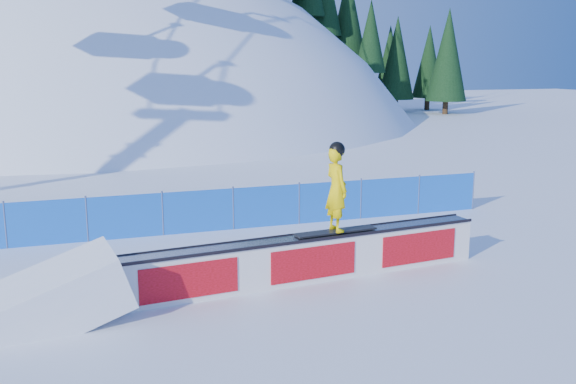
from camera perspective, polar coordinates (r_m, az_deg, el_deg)
name	(u,v)px	position (r m, az deg, el deg)	size (l,w,h in m)	color
ground	(145,294)	(13.79, -12.56, -8.83)	(160.00, 160.00, 0.00)	white
snow_hill	(100,327)	(59.43, -16.37, -11.44)	(64.00, 64.00, 64.00)	white
treeline	(360,11)	(59.62, 6.40, 15.67)	(20.53, 10.93, 18.41)	#372516
safety_fence	(126,217)	(17.92, -14.24, -2.15)	(22.05, 0.05, 1.30)	blue
rail_box	(308,258)	(14.12, 1.81, -5.91)	(8.50, 1.48, 1.02)	silver
snow_ramp	(54,320)	(12.97, -20.08, -10.61)	(2.65, 1.77, 0.99)	white
snowboarder	(336,188)	(14.05, 4.33, 0.33)	(1.96, 0.73, 2.02)	black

